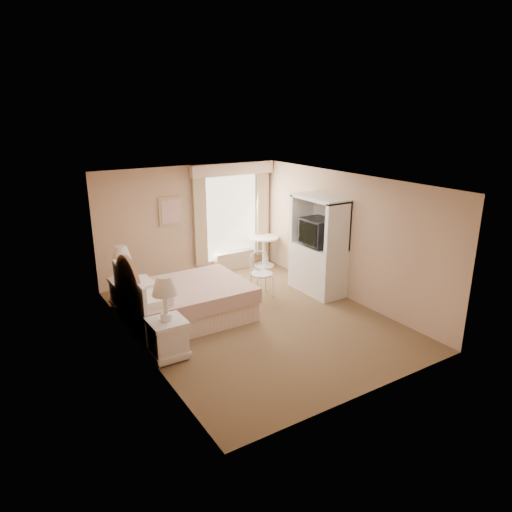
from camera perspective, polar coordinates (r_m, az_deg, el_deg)
room at (r=7.93m, az=-0.16°, el=0.35°), size 4.21×5.51×2.51m
window at (r=10.64m, az=-2.92°, el=5.34°), size 2.05×0.22×2.51m
framed_art at (r=10.02m, az=-10.64°, el=5.51°), size 0.52×0.04×0.62m
bed at (r=8.32m, az=-9.20°, el=-5.61°), size 2.14×1.66×1.47m
nightstand_near at (r=7.08m, az=-11.05°, el=-8.85°), size 0.54×0.54×1.30m
nightstand_far at (r=9.03m, az=-16.16°, el=-3.51°), size 0.50×0.50×1.21m
round_table at (r=10.99m, az=0.99°, el=1.19°), size 0.70×0.70×0.74m
cafe_chair at (r=9.26m, az=0.56°, el=-1.75°), size 0.50×0.50×0.92m
armoire at (r=9.42m, az=7.80°, el=0.36°), size 0.60×1.21×2.01m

